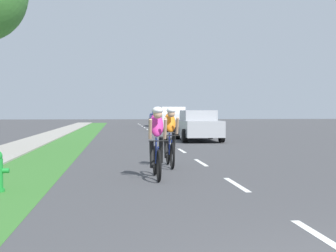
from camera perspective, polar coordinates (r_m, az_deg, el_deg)
ground_plane at (r=23.26m, az=-0.34°, el=-1.80°), size 120.00×120.00×0.00m
grass_verge at (r=23.25m, az=-11.67°, el=-1.83°), size 1.85×70.00×0.01m
sidewalk_concrete at (r=23.48m, az=-16.04°, el=-1.82°), size 1.74×70.00×0.10m
lane_markings_center at (r=27.24m, az=-1.20°, el=-1.26°), size 0.12×53.80×0.01m
cyclist_lead at (r=10.16m, az=-1.39°, el=-1.94°), size 0.42×1.72×1.58m
cyclist_trailing at (r=12.29m, az=0.27°, el=-1.28°), size 0.42×1.72×1.58m
sedan_silver at (r=23.13m, az=3.74°, el=0.08°), size 1.98×4.30×1.52m
suv_white at (r=34.87m, az=0.47°, el=0.98°), size 2.15×4.70×1.79m
pickup_blue at (r=44.59m, az=-0.81°, el=1.02°), size 2.22×5.10×1.64m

